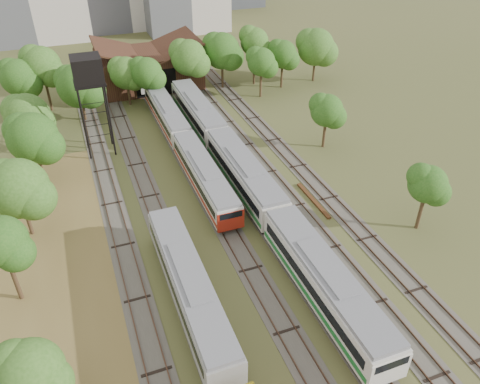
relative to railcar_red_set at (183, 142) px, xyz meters
name	(u,v)px	position (x,y,z in m)	size (l,w,h in m)	color
ground	(331,356)	(2.00, -32.70, -1.77)	(240.00, 240.00, 0.00)	#475123
dry_grass_patch	(63,344)	(-16.00, -24.70, -1.75)	(14.00, 60.00, 0.04)	brown
tracks	(214,183)	(1.33, -7.70, -1.73)	(24.60, 80.00, 0.19)	#4C473D
railcar_red_set	(183,142)	(0.00, 0.00, 0.00)	(2.71, 34.58, 3.35)	black
railcar_green_set	(244,175)	(4.00, -10.41, 0.26)	(3.10, 52.08, 3.84)	black
railcar_rear	(141,70)	(0.00, 27.25, 0.31)	(3.17, 16.08, 3.93)	black
old_grey_coach	(190,286)	(-6.00, -24.17, 0.12)	(2.80, 18.00, 3.46)	black
water_tower	(88,73)	(-9.51, 4.55, 8.44)	(3.50, 3.50, 12.10)	black
rail_pile_far	(313,200)	(10.20, -14.85, -1.66)	(0.43, 6.87, 0.22)	#532F17
maintenance_shed	(149,68)	(1.00, 25.28, 1.15)	(16.45, 11.55, 7.58)	#3C1C15
tree_band_left	(23,161)	(-17.58, -4.74, 3.48)	(7.05, 63.40, 8.43)	#382616
tree_band_far	(187,61)	(5.67, 17.81, 4.02)	(48.10, 10.95, 9.50)	#382616
tree_band_right	(313,100)	(16.91, -1.41, 3.48)	(5.24, 40.47, 7.73)	#382616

